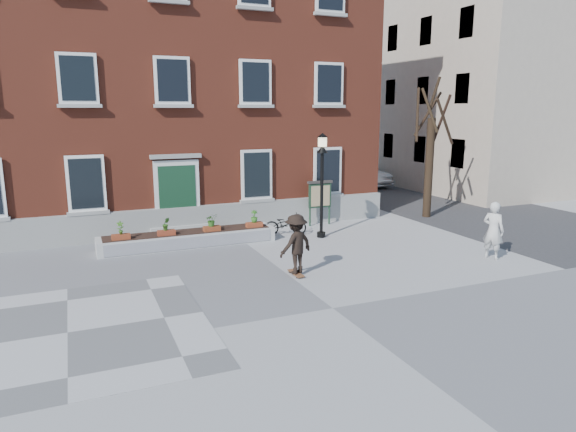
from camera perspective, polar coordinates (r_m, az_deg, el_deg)
name	(u,v)px	position (r m, az deg, el deg)	size (l,w,h in m)	color
ground	(333,308)	(12.82, 5.00, -10.17)	(100.00, 100.00, 0.00)	#98999B
checker_patch	(68,333)	(12.44, -23.30, -11.83)	(6.00, 6.00, 0.01)	slate
bicycle	(285,224)	(19.81, -0.29, -0.90)	(0.56, 1.62, 0.85)	black
parked_car	(361,174)	(32.91, 8.13, 4.62)	(1.54, 4.43, 1.46)	silver
bystander	(493,230)	(17.83, 21.85, -1.50)	(0.69, 0.45, 1.89)	silver
brick_building	(151,75)	(24.76, -15.00, 14.94)	(18.40, 10.85, 12.60)	brown
planter_assembly	(189,238)	(18.57, -10.96, -2.37)	(6.20, 1.12, 1.15)	silver
bare_tree	(430,155)	(23.66, 15.48, 6.55)	(1.83, 1.83, 6.16)	#302115
side_street	(430,76)	(38.45, 15.53, 14.74)	(15.20, 36.00, 14.50)	#3D3D3F
lamp_post	(322,171)	(19.12, 3.80, 5.04)	(0.40, 0.40, 3.93)	black
notice_board	(320,195)	(21.37, 3.57, 2.30)	(1.10, 0.16, 1.87)	#1B3623
skateboarder	(296,244)	(14.90, 0.89, -3.13)	(1.28, 0.99, 1.83)	brown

